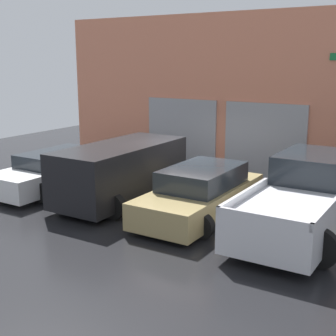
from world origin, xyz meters
name	(u,v)px	position (x,y,z in m)	size (l,w,h in m)	color
ground_plane	(185,195)	(0.00, 0.00, 0.00)	(28.00, 28.00, 0.00)	black
shophouse_building	(231,97)	(0.00, 3.29, 2.88)	(14.23, 0.68, 5.83)	#D17A5B
pickup_truck	(304,199)	(4.06, -1.19, 0.85)	(2.64, 5.16, 1.82)	silver
sedan_white	(57,171)	(-4.06, -1.50, 0.60)	(2.20, 4.69, 1.25)	white
sedan_side	(121,171)	(-1.35, -1.52, 0.94)	(2.37, 4.58, 1.75)	black
van_right	(201,193)	(1.35, -1.49, 0.64)	(2.23, 4.62, 1.38)	#9E8956
parking_stripe_far_left	(29,183)	(-5.42, -1.52, 0.00)	(0.12, 2.20, 0.01)	gold
parking_stripe_left	(88,194)	(-2.71, -1.52, 0.00)	(0.12, 2.20, 0.01)	gold
parking_stripe_centre	(159,208)	(0.00, -1.52, 0.00)	(0.12, 2.20, 0.01)	gold
parking_stripe_right	(246,225)	(2.71, -1.52, 0.00)	(0.12, 2.20, 0.01)	gold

